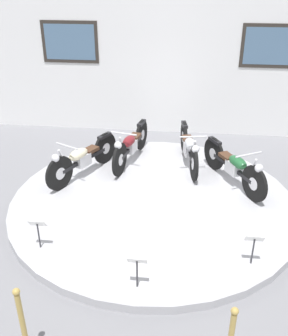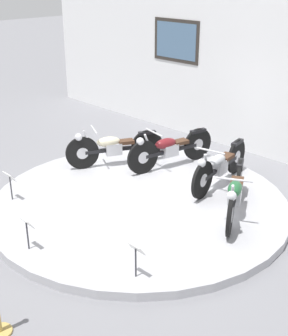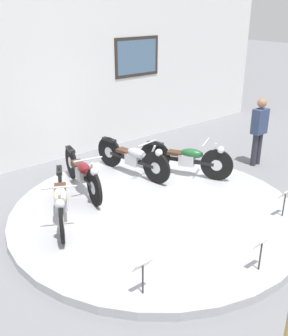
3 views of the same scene
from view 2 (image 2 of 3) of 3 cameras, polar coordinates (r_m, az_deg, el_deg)
ground_plane at (r=8.23m, az=-0.55°, el=-4.67°), size 60.00×60.00×0.00m
display_platform at (r=8.20m, az=-0.55°, el=-4.24°), size 5.13×5.13×0.14m
back_wall at (r=10.34m, az=14.53°, el=12.42°), size 14.00×0.22×4.07m
motorcycle_cream at (r=9.44m, az=-3.75°, el=2.62°), size 0.97×1.82×0.81m
motorcycle_maroon at (r=9.35m, az=3.14°, el=2.46°), size 0.59×2.00×0.82m
motorcycle_silver at (r=8.63m, az=9.19°, el=0.36°), size 0.54×2.01×0.82m
motorcycle_green at (r=7.63m, az=11.03°, el=-2.96°), size 1.04×1.79×0.81m
info_placard_front_left at (r=8.32m, az=-16.01°, el=-1.43°), size 0.26×0.11×0.51m
info_placard_front_centre at (r=6.83m, az=-14.13°, el=-6.91°), size 0.26×0.11×0.51m
info_placard_front_right at (r=6.07m, az=-1.03°, el=-10.26°), size 0.26×0.11×0.51m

